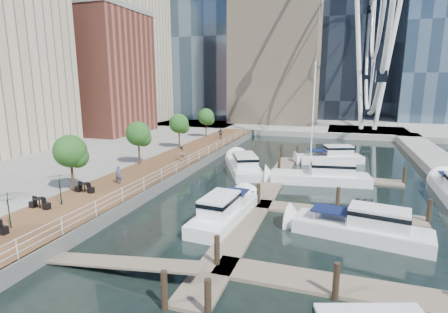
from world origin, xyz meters
name	(u,v)px	position (x,y,z in m)	size (l,w,h in m)	color
ground	(181,243)	(0.00, 0.00, 0.00)	(520.00, 520.00, 0.00)	black
boardwalk	(164,168)	(-9.00, 15.00, 0.50)	(6.00, 60.00, 1.00)	brown
seawall	(190,170)	(-6.00, 15.00, 0.50)	(0.25, 60.00, 1.00)	#595954
land_far	(311,110)	(0.00, 102.00, 0.50)	(200.00, 114.00, 1.00)	gray
pier	(367,132)	(14.00, 52.00, 0.50)	(14.00, 12.00, 1.00)	gray
railing	(189,161)	(-6.10, 15.00, 1.52)	(0.10, 60.00, 1.05)	white
floating_docks	(324,198)	(7.97, 9.98, 0.49)	(16.00, 34.00, 2.60)	#6D6051
midrise_condos	(54,57)	(-33.57, 26.82, 13.42)	(19.00, 67.00, 28.00)	#BCAD8E
street_trees	(138,134)	(-11.40, 14.00, 4.29)	(2.60, 42.60, 4.60)	#3F2B1C
cafe_tables	(19,214)	(-10.40, -2.00, 1.37)	(2.50, 13.70, 0.74)	black
yacht_foreground	(360,238)	(10.41, 4.19, 0.00)	(2.41, 9.01, 2.15)	silver
pedestrian_near	(119,175)	(-9.08, 6.89, 1.80)	(0.58, 0.38, 1.59)	#4B4B64
pedestrian_mid	(181,153)	(-7.86, 16.90, 1.89)	(0.86, 0.67, 1.78)	#7F6B58
pedestrian_far	(221,133)	(-8.49, 32.75, 1.89)	(1.04, 0.43, 1.78)	#2D3138
moored_yachts	(318,190)	(7.32, 13.70, 0.00)	(24.48, 38.47, 11.50)	white
cafe_seating	(5,208)	(-10.34, -2.97, 2.14)	(4.53, 11.11, 2.31)	#103C25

